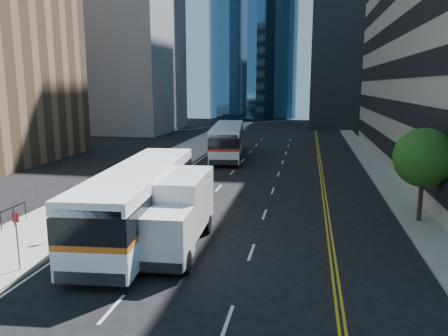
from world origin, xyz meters
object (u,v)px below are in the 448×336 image
Objects in this scene: bus_front at (141,198)px; box_truck at (176,212)px; street_tree at (424,158)px; bus_rear at (228,140)px.

box_truck is at bearing -38.53° from bus_front.
street_tree is 15.14m from bus_front.
bus_rear is at bearing 125.81° from street_tree.
bus_front is at bearing -96.98° from bus_rear.
box_truck is (2.36, -25.99, -0.10)m from bus_rear.
street_tree reaches higher than bus_rear.
bus_front reaches higher than box_truck.
street_tree is 0.38× the size of bus_front.
street_tree reaches higher than box_truck.
bus_front is at bearing -162.36° from street_tree.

